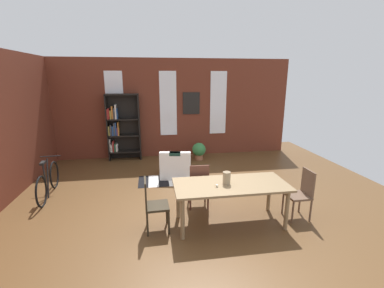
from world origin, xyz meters
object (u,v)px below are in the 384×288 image
Objects in this scene: dining_chair_far_left at (199,184)px; armchair_white at (176,166)px; vase_on_table at (227,178)px; dining_chair_head_right at (301,192)px; bicycle_second at (48,182)px; bookshelf_tall at (121,127)px; potted_plant_by_shelf at (199,150)px; dining_table at (231,188)px; dining_chair_head_left at (153,203)px.

armchair_white is (-0.29, 1.84, -0.23)m from dining_chair_far_left.
dining_chair_head_right is at bearing 0.04° from vase_on_table.
dining_chair_head_right is 0.57× the size of bicycle_second.
bookshelf_tall is 2.50m from armchair_white.
bookshelf_tall is at bearing 61.60° from bicycle_second.
bicycle_second reaches higher than armchair_white.
potted_plant_by_shelf is at bearing 108.06° from dining_chair_head_right.
bicycle_second is at bearing -118.40° from bookshelf_tall.
dining_table is 4.90m from bookshelf_tall.
bicycle_second is (-3.70, 1.75, -0.36)m from dining_table.
bicycle_second is at bearing 161.69° from dining_chair_far_left.
bookshelf_tall reaches higher than dining_chair_head_left.
bookshelf_tall is at bearing 131.62° from armchair_white.
bookshelf_tall is at bearing 117.27° from dining_chair_far_left.
dining_table is at bearing -55.97° from dining_chair_far_left.
bookshelf_tall is (-2.32, 4.30, 0.38)m from dining_table.
dining_chair_far_left is (-1.85, 0.68, 0.00)m from dining_chair_head_right.
dining_chair_head_right is at bearing -49.19° from bookshelf_tall.
bicycle_second is at bearing -151.24° from potted_plant_by_shelf.
bicycle_second is at bearing 154.66° from dining_table.
dining_chair_head_right is at bearing 0.08° from dining_chair_head_left.
dining_table is 2.13× the size of dining_chair_far_left.
potted_plant_by_shelf is (-1.26, 3.85, -0.20)m from dining_chair_head_right.
dining_chair_head_left reaches higher than bicycle_second.
potted_plant_by_shelf is (2.45, -0.44, -0.76)m from bookshelf_tall.
dining_chair_head_left is 1.00× the size of dining_chair_head_right.
vase_on_table is 0.25× the size of armchair_white.
dining_chair_far_left is at bearing 118.99° from vase_on_table.
dining_chair_head_right is at bearing -71.94° from potted_plant_by_shelf.
dining_chair_head_left is (-1.30, -0.00, -0.38)m from vase_on_table.
dining_table is 1.40m from dining_chair_head_left.
dining_chair_head_right is (2.77, 0.00, 0.00)m from dining_chair_head_left.
vase_on_table is (-0.08, -0.00, 0.20)m from dining_table.
bicycle_second is at bearing 161.01° from dining_chair_head_right.
potted_plant_by_shelf is (1.52, 3.86, -0.20)m from dining_chair_head_left.
armchair_white is at bearing 75.83° from dining_chair_head_left.
bookshelf_tall reaches higher than armchair_white.
dining_chair_head_left and dining_chair_head_right have the same top height.
vase_on_table is 0.24× the size of dining_chair_head_left.
bookshelf_tall is at bearing 118.40° from dining_table.
bicycle_second is (-2.31, 1.75, -0.18)m from dining_chair_head_left.
dining_chair_far_left is at bearing 159.81° from dining_chair_head_right.
vase_on_table is 4.85m from bookshelf_tall.
vase_on_table is at bearing -62.45° from bookshelf_tall.
bookshelf_tall is (-2.24, 4.30, 0.18)m from vase_on_table.
dining_chair_head_left reaches higher than armchair_white.
bookshelf_tall is 2.32× the size of armchair_white.
vase_on_table is 1.52m from dining_chair_head_right.
dining_table reaches higher than armchair_white.
vase_on_table is 0.24× the size of dining_chair_head_right.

